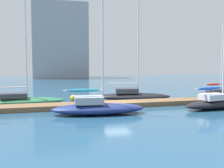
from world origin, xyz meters
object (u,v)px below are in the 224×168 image
sailboat_5 (218,94)px  mooring_buoy_yellow (73,98)px  sailboat_2 (97,107)px  harbor_building_distant (60,41)px  sailboat_1 (22,100)px  sailboat_3 (133,95)px  sailboat_4 (219,102)px

sailboat_5 → mooring_buoy_yellow: 17.08m
sailboat_2 → sailboat_5: size_ratio=1.05×
sailboat_5 → harbor_building_distant: size_ratio=0.44×
sailboat_2 → mooring_buoy_yellow: (-0.85, 8.54, -0.29)m
sailboat_5 → harbor_building_distant: (-14.53, 48.18, 9.47)m
sailboat_1 → sailboat_2: sailboat_1 is taller
mooring_buoy_yellow → harbor_building_distant: 46.89m
sailboat_2 → mooring_buoy_yellow: size_ratio=14.91×
sailboat_3 → sailboat_5: bearing=8.5°
sailboat_2 → sailboat_3: 9.08m
sailboat_1 → harbor_building_distant: size_ratio=0.53×
sailboat_5 → mooring_buoy_yellow: size_ratio=14.14×
mooring_buoy_yellow → harbor_building_distant: bearing=87.0°
harbor_building_distant → sailboat_3: bearing=-85.0°
sailboat_3 → mooring_buoy_yellow: size_ratio=19.42×
sailboat_4 → harbor_building_distant: 56.11m
sailboat_2 → mooring_buoy_yellow: sailboat_2 is taller
sailboat_2 → sailboat_4: bearing=5.5°
sailboat_4 → harbor_building_distant: bearing=89.4°
sailboat_4 → sailboat_1: bearing=147.9°
sailboat_5 → mooring_buoy_yellow: sailboat_5 is taller
sailboat_3 → mooring_buoy_yellow: bearing=-179.2°
sailboat_5 → harbor_building_distant: bearing=98.9°
harbor_building_distant → sailboat_5: bearing=-73.2°
sailboat_5 → harbor_building_distant: 51.20m
sailboat_1 → sailboat_5: (22.19, -0.55, -0.02)m
sailboat_4 → sailboat_5: sailboat_4 is taller
sailboat_1 → sailboat_2: size_ratio=1.15×
sailboat_2 → sailboat_1: bearing=138.2°
sailboat_4 → sailboat_3: bearing=117.8°
sailboat_3 → mooring_buoy_yellow: sailboat_3 is taller
mooring_buoy_yellow → sailboat_1: bearing=-161.2°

